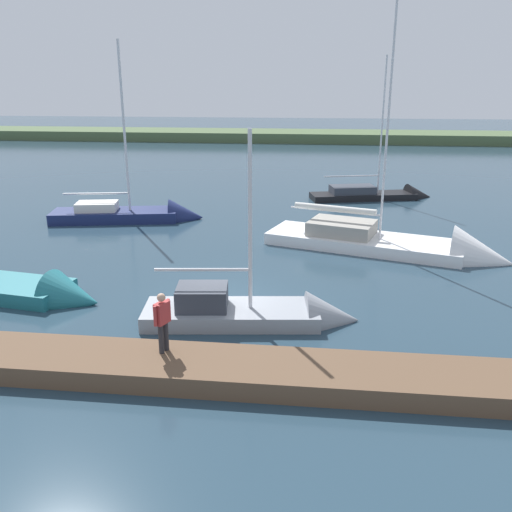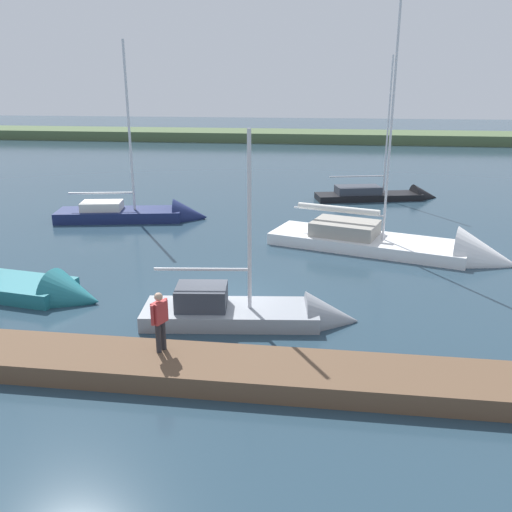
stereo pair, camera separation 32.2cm
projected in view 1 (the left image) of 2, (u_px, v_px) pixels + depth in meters
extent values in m
plane|color=#263D4C|center=(226.00, 299.00, 19.19)|extent=(200.00, 200.00, 0.00)
cube|color=#4C603D|center=(295.00, 141.00, 70.26)|extent=(180.00, 8.00, 2.40)
cube|color=brown|center=(191.00, 368.00, 14.01)|extent=(27.25, 1.99, 0.54)
cube|color=navy|center=(115.00, 219.00, 29.94)|extent=(7.07, 3.30, 0.96)
cone|color=navy|center=(186.00, 218.00, 30.20)|extent=(2.22, 2.39, 2.08)
cube|color=silver|center=(97.00, 206.00, 29.65)|extent=(2.39, 1.74, 0.47)
cylinder|color=silver|center=(124.00, 128.00, 28.48)|extent=(0.13, 0.13, 8.83)
cylinder|color=silver|center=(96.00, 194.00, 29.43)|extent=(3.50, 0.76, 0.11)
cube|color=black|center=(363.00, 199.00, 35.42)|extent=(7.06, 3.39, 0.74)
cone|color=black|center=(419.00, 197.00, 35.90)|extent=(1.99, 2.11, 1.78)
cube|color=#333842|center=(352.00, 190.00, 35.14)|extent=(3.09, 2.14, 0.50)
cylinder|color=silver|center=(382.00, 126.00, 34.11)|extent=(0.11, 0.11, 8.52)
cylinder|color=silver|center=(352.00, 176.00, 34.85)|extent=(3.55, 0.97, 0.09)
cube|color=white|center=(363.00, 246.00, 25.07)|extent=(9.30, 5.35, 0.91)
cone|color=white|center=(482.00, 260.00, 23.07)|extent=(3.23, 3.41, 2.78)
cube|color=gray|center=(342.00, 228.00, 25.25)|extent=(3.43, 2.89, 0.63)
cylinder|color=silver|center=(389.00, 108.00, 22.87)|extent=(0.10, 0.10, 11.56)
cylinder|color=silver|center=(335.00, 211.00, 25.17)|extent=(4.16, 1.40, 0.08)
cylinder|color=silver|center=(335.00, 209.00, 25.13)|extent=(3.80, 1.45, 0.27)
cone|color=#1E6B75|center=(75.00, 300.00, 18.80)|extent=(2.10, 2.27, 2.02)
cube|color=gray|center=(231.00, 320.00, 17.36)|extent=(5.75, 2.51, 0.89)
cone|color=gray|center=(332.00, 320.00, 17.36)|extent=(1.90, 2.07, 1.88)
cube|color=#333842|center=(202.00, 297.00, 17.12)|extent=(1.73, 1.45, 0.71)
cylinder|color=silver|center=(250.00, 223.00, 16.36)|extent=(0.12, 0.12, 5.59)
cylinder|color=silver|center=(202.00, 270.00, 16.83)|extent=(2.99, 0.44, 0.10)
cylinder|color=#28282D|center=(166.00, 336.00, 14.29)|extent=(0.14, 0.14, 0.82)
cylinder|color=#28282D|center=(161.00, 339.00, 14.12)|extent=(0.14, 0.14, 0.82)
cube|color=#B23333|center=(162.00, 313.00, 13.99)|extent=(0.38, 0.50, 0.58)
sphere|color=tan|center=(161.00, 297.00, 13.86)|extent=(0.22, 0.22, 0.22)
cylinder|color=#B23333|center=(169.00, 309.00, 14.21)|extent=(0.09, 0.09, 0.55)
cylinder|color=#B23333|center=(155.00, 316.00, 13.76)|extent=(0.09, 0.09, 0.55)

